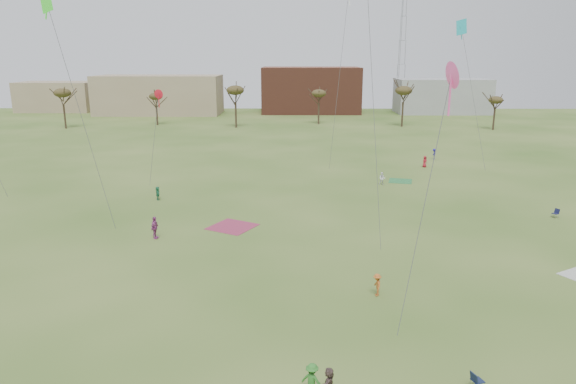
{
  "coord_description": "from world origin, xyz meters",
  "views": [
    {
      "loc": [
        0.4,
        -24.78,
        15.1
      ],
      "look_at": [
        0.0,
        12.0,
        5.5
      ],
      "focal_mm": 32.78,
      "sensor_mm": 36.0,
      "label": 1
    }
  ],
  "objects_px": {
    "flyer_near_center": "(312,380)",
    "camp_chair_center": "(477,384)",
    "radio_tower": "(402,40)",
    "camp_chair_right": "(555,215)"
  },
  "relations": [
    {
      "from": "flyer_near_center",
      "to": "camp_chair_center",
      "type": "relative_size",
      "value": 1.88
    },
    {
      "from": "camp_chair_center",
      "to": "radio_tower",
      "type": "distance_m",
      "value": 131.33
    },
    {
      "from": "camp_chair_center",
      "to": "radio_tower",
      "type": "relative_size",
      "value": 0.02
    },
    {
      "from": "flyer_near_center",
      "to": "camp_chair_center",
      "type": "distance_m",
      "value": 7.77
    },
    {
      "from": "camp_chair_right",
      "to": "radio_tower",
      "type": "bearing_deg",
      "value": 146.1
    },
    {
      "from": "camp_chair_center",
      "to": "camp_chair_right",
      "type": "distance_m",
      "value": 31.51
    },
    {
      "from": "camp_chair_center",
      "to": "camp_chair_right",
      "type": "relative_size",
      "value": 1.0
    },
    {
      "from": "radio_tower",
      "to": "flyer_near_center",
      "type": "bearing_deg",
      "value": -102.57
    },
    {
      "from": "radio_tower",
      "to": "camp_chair_right",
      "type": "bearing_deg",
      "value": -92.54
    },
    {
      "from": "camp_chair_right",
      "to": "radio_tower",
      "type": "relative_size",
      "value": 0.02
    }
  ]
}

